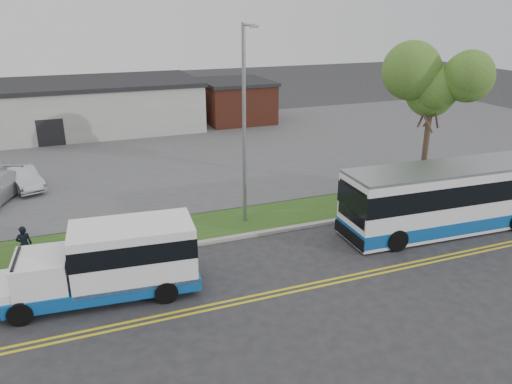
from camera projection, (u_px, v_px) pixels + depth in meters
name	position (u px, v px, depth m)	size (l,w,h in m)	color
ground	(203.00, 256.00, 21.80)	(140.00, 140.00, 0.00)	#28282B
lane_line_north	(231.00, 301.00, 18.43)	(70.00, 0.12, 0.01)	yellow
lane_line_south	(233.00, 305.00, 18.17)	(70.00, 0.12, 0.01)	yellow
curb	(196.00, 244.00, 22.74)	(80.00, 0.30, 0.15)	#9E9B93
verge	(187.00, 229.00, 24.32)	(80.00, 3.30, 0.10)	#234918
parking_lot	(140.00, 155.00, 36.65)	(80.00, 25.00, 0.10)	#4C4C4F
commercial_building	(49.00, 108.00, 42.62)	(25.40, 10.40, 4.35)	#9E9E99
brick_wing	(235.00, 101.00, 47.45)	(6.30, 7.30, 3.90)	brown
tree_east	(433.00, 86.00, 27.06)	(5.20, 5.20, 8.33)	#3E3022
streetlight_near	(245.00, 120.00, 23.41)	(0.35, 1.53, 9.50)	gray
shuttle_bus	(114.00, 259.00, 18.36)	(7.38, 2.95, 2.76)	#0D4895
transit_bus	(457.00, 197.00, 24.05)	(11.70, 3.20, 3.22)	white
pedestrian	(24.00, 245.00, 20.72)	(0.61, 0.40, 1.67)	black
parked_car_a	(23.00, 178.00, 29.45)	(1.42, 4.07, 1.34)	#A2A6A9
grocery_bag_left	(19.00, 263.00, 20.63)	(0.32, 0.32, 0.32)	white
grocery_bag_right	(35.00, 255.00, 21.27)	(0.32, 0.32, 0.32)	white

